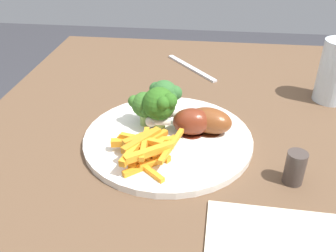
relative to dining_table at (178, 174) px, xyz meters
The scene contains 12 objects.
dining_table is the anchor object (origin of this frame).
dinner_plate 0.15m from the dining_table, 11.27° to the right, with size 0.29×0.29×0.01m, color white.
broccoli_floret_front 0.19m from the dining_table, 33.50° to the right, with size 0.06×0.06×0.08m.
broccoli_floret_middle 0.19m from the dining_table, 93.71° to the right, with size 0.05×0.06×0.07m.
broccoli_floret_back 0.19m from the dining_table, 61.36° to the right, with size 0.05×0.05×0.06m.
carrot_fries_pile 0.20m from the dining_table, 18.12° to the right, with size 0.11×0.11×0.03m.
chicken_drumstick_near 0.17m from the dining_table, 53.06° to the left, with size 0.07×0.13×0.04m.
chicken_drumstick_far 0.17m from the dining_table, 23.64° to the left, with size 0.05×0.12×0.05m.
fork 0.29m from the dining_table, behind, with size 0.19×0.01×0.01m, color silver.
water_glass 0.38m from the dining_table, 113.19° to the left, with size 0.07×0.07×0.13m, color silver.
napkin 0.34m from the dining_table, 27.16° to the left, with size 0.17×0.14×0.00m, color beige.
pepper_shaker 0.28m from the dining_table, 51.39° to the left, with size 0.03×0.03×0.05m, color #423833.
Camera 1 is at (0.59, 0.05, 1.11)m, focal length 38.99 mm.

